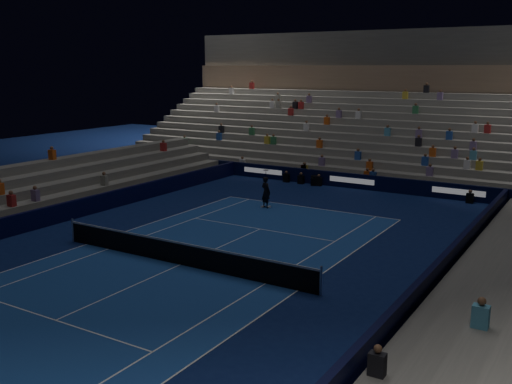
{
  "coord_description": "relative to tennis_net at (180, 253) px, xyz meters",
  "views": [
    {
      "loc": [
        14.73,
        -18.0,
        8.01
      ],
      "look_at": [
        0.0,
        6.0,
        2.0
      ],
      "focal_mm": 40.99,
      "sensor_mm": 36.0,
      "label": 1
    }
  ],
  "objects": [
    {
      "name": "sponsor_barrier_far",
      "position": [
        0.0,
        18.5,
        -0.0
      ],
      "size": [
        44.0,
        0.25,
        1.0
      ],
      "primitive_type": "cube",
      "color": "black",
      "rests_on": "ground"
    },
    {
      "name": "tennis_player",
      "position": [
        -2.12,
        10.55,
        0.42
      ],
      "size": [
        0.78,
        0.64,
        1.85
      ],
      "primitive_type": "imported",
      "rotation": [
        0.0,
        0.0,
        2.81
      ],
      "color": "black",
      "rests_on": "ground"
    },
    {
      "name": "court_surface",
      "position": [
        0.0,
        0.0,
        -0.5
      ],
      "size": [
        10.97,
        23.77,
        0.01
      ],
      "primitive_type": "cube",
      "color": "navy",
      "rests_on": "ground"
    },
    {
      "name": "ground",
      "position": [
        0.0,
        0.0,
        -0.5
      ],
      "size": [
        90.0,
        90.0,
        0.0
      ],
      "primitive_type": "plane",
      "color": "#0C1A4D",
      "rests_on": "ground"
    },
    {
      "name": "sponsor_barrier_east",
      "position": [
        9.7,
        0.0,
        -0.0
      ],
      "size": [
        0.25,
        37.0,
        1.0
      ],
      "primitive_type": "cube",
      "color": "black",
      "rests_on": "ground"
    },
    {
      "name": "tennis_net",
      "position": [
        0.0,
        0.0,
        0.0
      ],
      "size": [
        12.9,
        0.1,
        1.1
      ],
      "color": "#B2B2B7",
      "rests_on": "ground"
    },
    {
      "name": "grandstand_main",
      "position": [
        0.0,
        27.9,
        2.87
      ],
      "size": [
        44.0,
        15.2,
        11.2
      ],
      "color": "slate",
      "rests_on": "ground"
    },
    {
      "name": "sponsor_barrier_west",
      "position": [
        -9.7,
        0.0,
        -0.0
      ],
      "size": [
        0.25,
        37.0,
        1.0
      ],
      "primitive_type": "cube",
      "color": "black",
      "rests_on": "ground"
    },
    {
      "name": "broadcast_camera",
      "position": [
        -2.61,
        18.05,
        -0.16
      ],
      "size": [
        0.69,
        1.05,
        0.66
      ],
      "color": "black",
      "rests_on": "ground"
    }
  ]
}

